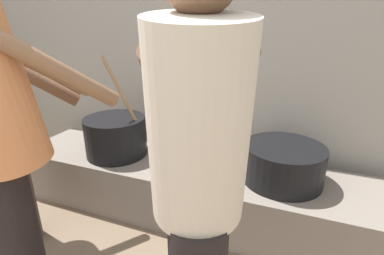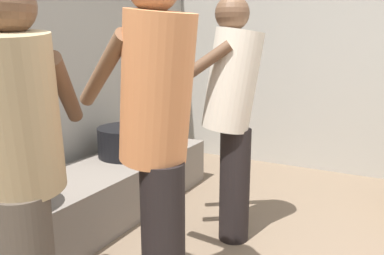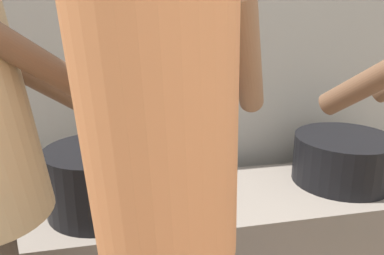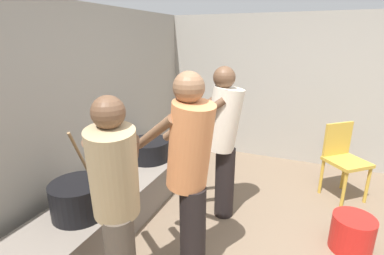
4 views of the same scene
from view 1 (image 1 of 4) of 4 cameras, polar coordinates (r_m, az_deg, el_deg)
name	(u,v)px [view 1 (image 1 of 4)]	position (r m, az deg, el deg)	size (l,w,h in m)	color
block_enclosure_rear	(163,56)	(2.52, -5.74, 13.81)	(5.73, 0.20, 2.16)	#9E998E
hearth_ledge	(192,189)	(2.17, 0.03, -12.09)	(2.72, 0.60, 0.39)	slate
cooking_pot_main	(116,136)	(2.26, -14.79, -1.63)	(0.46, 0.46, 0.75)	black
cooking_pot_secondary	(283,164)	(1.93, 17.58, -6.80)	(0.50, 0.50, 0.24)	black
cook_in_orange_shirt	(0,133)	(1.41, -33.73, -0.98)	(0.58, 0.74, 1.62)	black
cook_in_cream_shirt	(198,178)	(0.91, 1.23, -9.90)	(0.55, 0.73, 1.58)	black
cook_in_tan_shirt	(3,115)	(1.95, -33.23, 2.11)	(0.70, 0.63, 1.51)	#4C4238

